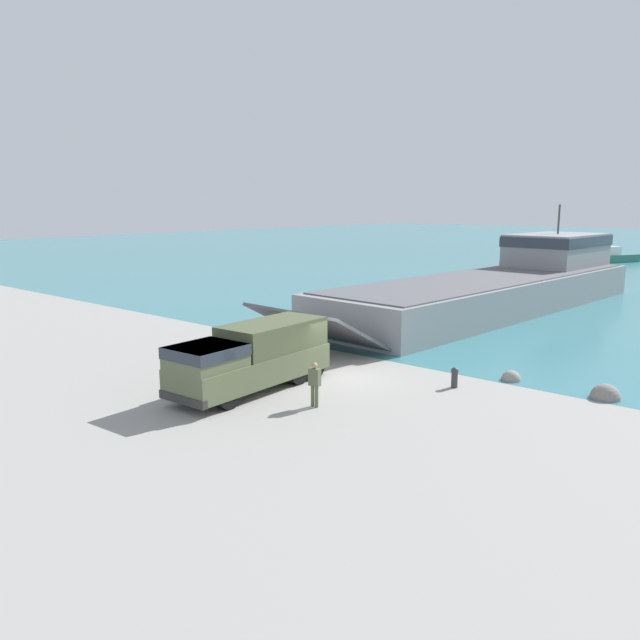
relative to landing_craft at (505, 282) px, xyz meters
The scene contains 8 objects.
ground_plane 23.25m from the landing_craft, 83.75° to the right, with size 240.00×240.00×0.00m, color gray.
landing_craft is the anchor object (origin of this frame).
military_truck 26.78m from the landing_craft, 87.56° to the right, with size 2.77×7.64×2.66m.
soldier_on_ramp 27.14m from the landing_craft, 80.37° to the right, with size 0.47×0.30×1.72m.
moored_boat_c 42.67m from the landing_craft, 95.82° to the left, with size 5.12×7.74×2.07m.
mooring_bollard 22.34m from the landing_craft, 70.84° to the right, with size 0.31×0.31×0.87m.
shoreline_rock_a 20.49m from the landing_craft, 64.87° to the right, with size 0.86×0.86×0.86m, color gray.
shoreline_rock_b 22.46m from the landing_craft, 55.84° to the right, with size 1.16×1.16×1.16m, color gray.
Camera 1 is at (16.80, -20.69, 7.57)m, focal length 35.00 mm.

